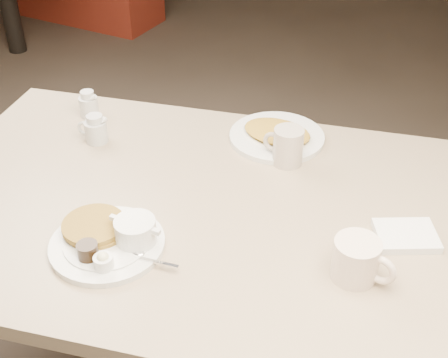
% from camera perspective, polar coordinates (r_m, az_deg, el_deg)
% --- Properties ---
extents(diner_table, '(1.50, 0.90, 0.75)m').
position_cam_1_polar(diner_table, '(1.53, -0.19, -7.77)').
color(diner_table, tan).
rests_on(diner_table, ground).
extents(main_plate, '(0.32, 0.30, 0.07)m').
position_cam_1_polar(main_plate, '(1.32, -10.79, -5.54)').
color(main_plate, silver).
rests_on(main_plate, diner_table).
extents(coffee_mug_near, '(0.15, 0.12, 0.09)m').
position_cam_1_polar(coffee_mug_near, '(1.24, 12.64, -7.53)').
color(coffee_mug_near, '#F4DECB').
rests_on(coffee_mug_near, diner_table).
extents(napkin, '(0.16, 0.14, 0.02)m').
position_cam_1_polar(napkin, '(1.38, 17.00, -5.20)').
color(napkin, white).
rests_on(napkin, diner_table).
extents(coffee_mug_far, '(0.12, 0.10, 0.10)m').
position_cam_1_polar(coffee_mug_far, '(1.55, 6.06, 3.13)').
color(coffee_mug_far, '#BDB1A3').
rests_on(coffee_mug_far, diner_table).
extents(creamer_left, '(0.10, 0.08, 0.08)m').
position_cam_1_polar(creamer_left, '(1.68, -12.17, 4.65)').
color(creamer_left, '#BCBCB9').
rests_on(creamer_left, diner_table).
extents(creamer_right, '(0.07, 0.06, 0.08)m').
position_cam_1_polar(creamer_right, '(1.81, -12.82, 6.94)').
color(creamer_right, beige).
rests_on(creamer_right, diner_table).
extents(hash_plate, '(0.33, 0.33, 0.04)m').
position_cam_1_polar(hash_plate, '(1.67, 5.07, 4.20)').
color(hash_plate, silver).
rests_on(hash_plate, diner_table).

